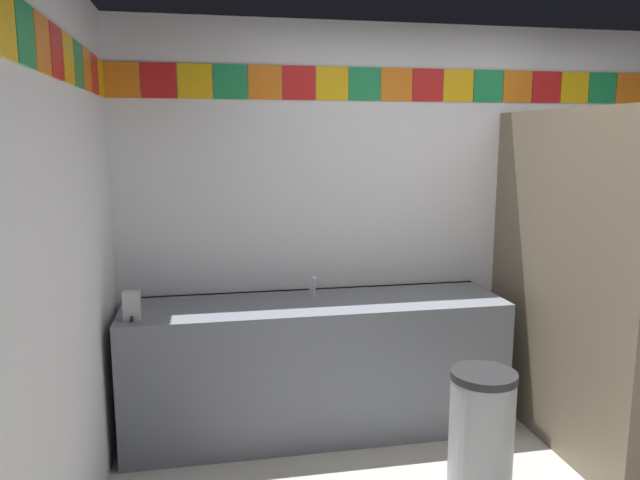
# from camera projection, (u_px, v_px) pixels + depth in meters

# --- Properties ---
(wall_back) EXTENTS (4.18, 0.09, 2.51)m
(wall_back) POSITION_uv_depth(u_px,v_px,m) (436.00, 218.00, 4.06)
(wall_back) COLOR silver
(wall_back) RESTS_ON ground_plane
(wall_side) EXTENTS (0.09, 3.22, 2.51)m
(wall_side) POSITION_uv_depth(u_px,v_px,m) (32.00, 297.00, 2.06)
(wall_side) COLOR silver
(wall_side) RESTS_ON ground_plane
(vanity_counter) EXTENTS (2.29, 0.61, 0.82)m
(vanity_counter) POSITION_uv_depth(u_px,v_px,m) (316.00, 365.00, 3.70)
(vanity_counter) COLOR slate
(vanity_counter) RESTS_ON ground_plane
(faucet_center) EXTENTS (0.04, 0.10, 0.14)m
(faucet_center) POSITION_uv_depth(u_px,v_px,m) (313.00, 289.00, 3.71)
(faucet_center) COLOR silver
(faucet_center) RESTS_ON vanity_counter
(soap_dispenser) EXTENTS (0.09, 0.09, 0.16)m
(soap_dispenser) POSITION_uv_depth(u_px,v_px,m) (132.00, 306.00, 3.24)
(soap_dispenser) COLOR #B7BABF
(soap_dispenser) RESTS_ON vanity_counter
(stall_divider) EXTENTS (0.92, 1.43, 1.96)m
(stall_divider) POSITION_uv_depth(u_px,v_px,m) (609.00, 292.00, 3.24)
(stall_divider) COLOR #726651
(stall_divider) RESTS_ON ground_plane
(toilet) EXTENTS (0.39, 0.49, 0.74)m
(toilet) POSITION_uv_depth(u_px,v_px,m) (595.00, 364.00, 4.02)
(toilet) COLOR white
(toilet) RESTS_ON ground_plane
(trash_bin) EXTENTS (0.33, 0.33, 0.66)m
(trash_bin) POSITION_uv_depth(u_px,v_px,m) (481.00, 434.00, 3.02)
(trash_bin) COLOR #999EA3
(trash_bin) RESTS_ON ground_plane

